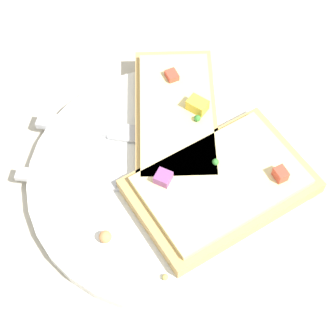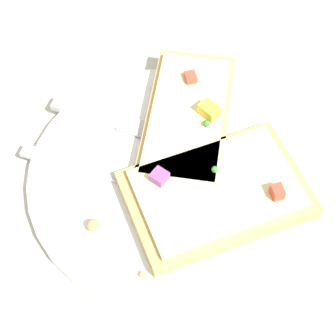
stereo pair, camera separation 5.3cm
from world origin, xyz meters
name	(u,v)px [view 1 (the left image)]	position (x,y,z in m)	size (l,w,h in m)	color
ground_plane	(168,180)	(0.00, 0.00, 0.00)	(4.00, 4.00, 0.00)	#BCB29E
plate	(168,177)	(0.00, 0.00, 0.01)	(0.27, 0.27, 0.01)	white
fork	(136,187)	(0.01, 0.03, 0.01)	(0.19, 0.12, 0.01)	#B7B7BC
knife	(118,132)	(0.07, -0.01, 0.01)	(0.18, 0.11, 0.01)	#B7B7BC
pizza_slice_main	(221,185)	(-0.05, -0.02, 0.02)	(0.15, 0.19, 0.03)	tan
pizza_slice_corner	(176,117)	(0.03, -0.05, 0.02)	(0.17, 0.18, 0.03)	tan
crumb_scatter	(110,240)	(-0.01, 0.09, 0.02)	(0.07, 0.01, 0.01)	tan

